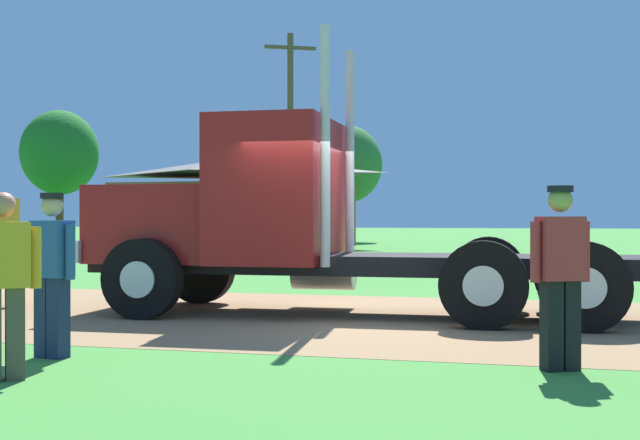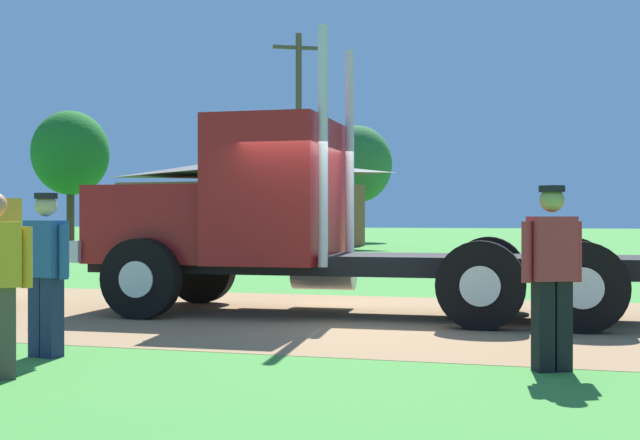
{
  "view_description": "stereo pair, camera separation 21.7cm",
  "coord_description": "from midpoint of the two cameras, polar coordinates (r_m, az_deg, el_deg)",
  "views": [
    {
      "loc": [
        2.74,
        -11.69,
        1.46
      ],
      "look_at": [
        -0.67,
        1.32,
        1.41
      ],
      "focal_mm": 46.82,
      "sensor_mm": 36.0,
      "label": 1
    },
    {
      "loc": [
        2.95,
        -11.64,
        1.46
      ],
      "look_at": [
        -0.67,
        1.32,
        1.41
      ],
      "focal_mm": 46.82,
      "sensor_mm": 36.0,
      "label": 2
    }
  ],
  "objects": [
    {
      "name": "tree_left",
      "position": [
        49.64,
        -17.5,
        4.39
      ],
      "size": [
        4.36,
        4.36,
        7.51
      ],
      "color": "#513823",
      "rests_on": "ground_plane"
    },
    {
      "name": "utility_pole_far",
      "position": [
        35.47,
        -2.21,
        5.73
      ],
      "size": [
        2.02,
        1.13,
        9.23
      ],
      "color": "brown",
      "rests_on": "ground_plane"
    },
    {
      "name": "dirt_track",
      "position": [
        12.1,
        1.0,
        -6.7
      ],
      "size": [
        120.0,
        6.65,
        0.01
      ],
      "primitive_type": "cube",
      "color": "#98754F",
      "rests_on": "ground_plane"
    },
    {
      "name": "visitor_by_barrel",
      "position": [
        9.11,
        -18.5,
        -3.17
      ],
      "size": [
        0.58,
        0.34,
        1.71
      ],
      "color": "#264C8C",
      "rests_on": "ground_plane"
    },
    {
      "name": "ground_plane",
      "position": [
        12.1,
        1.0,
        -6.71
      ],
      "size": [
        200.0,
        200.0,
        0.0
      ],
      "primitive_type": "plane",
      "color": "#448B37"
    },
    {
      "name": "visitor_walking_mid",
      "position": [
        8.21,
        15.37,
        -3.3
      ],
      "size": [
        0.55,
        0.42,
        1.75
      ],
      "color": "#B22D33",
      "rests_on": "ground_plane"
    },
    {
      "name": "shed_building",
      "position": [
        40.77,
        -5.92,
        1.1
      ],
      "size": [
        11.07,
        7.7,
        4.35
      ],
      "color": "brown",
      "rests_on": "ground_plane"
    },
    {
      "name": "truck_foreground_white",
      "position": [
        12.61,
        -3.13,
        -0.27
      ],
      "size": [
        8.27,
        2.82,
        4.11
      ],
      "color": "black",
      "rests_on": "ground_plane"
    },
    {
      "name": "tree_mid",
      "position": [
        49.52,
        1.75,
        3.81
      ],
      "size": [
        4.16,
        4.16,
        6.89
      ],
      "color": "#513823",
      "rests_on": "ground_plane"
    },
    {
      "name": "visitor_standing_near",
      "position": [
        7.99,
        -21.57,
        -3.72
      ],
      "size": [
        0.53,
        0.48,
        1.68
      ],
      "color": "gold",
      "rests_on": "ground_plane"
    }
  ]
}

